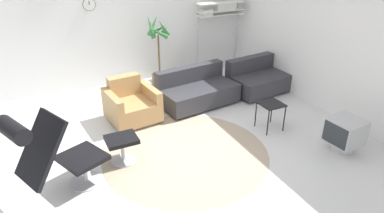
{
  "coord_description": "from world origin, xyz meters",
  "views": [
    {
      "loc": [
        -1.73,
        -4.29,
        2.92
      ],
      "look_at": [
        0.38,
        0.05,
        0.55
      ],
      "focal_mm": 32.0,
      "sensor_mm": 36.0,
      "label": 1
    }
  ],
  "objects_px": {
    "lounge_chair": "(50,149)",
    "couch_second": "(257,80)",
    "ottoman": "(122,144)",
    "shelf_unit": "(219,10)",
    "armchair_red": "(131,106)",
    "crt_television": "(345,134)",
    "potted_plant": "(159,60)",
    "side_table": "(271,107)",
    "couch_low": "(197,91)"
  },
  "relations": [
    {
      "from": "ottoman",
      "to": "armchair_red",
      "type": "height_order",
      "value": "armchair_red"
    },
    {
      "from": "couch_low",
      "to": "side_table",
      "type": "relative_size",
      "value": 3.27
    },
    {
      "from": "couch_low",
      "to": "couch_second",
      "type": "height_order",
      "value": "same"
    },
    {
      "from": "ottoman",
      "to": "shelf_unit",
      "type": "relative_size",
      "value": 0.22
    },
    {
      "from": "potted_plant",
      "to": "couch_low",
      "type": "bearing_deg",
      "value": -74.83
    },
    {
      "from": "potted_plant",
      "to": "shelf_unit",
      "type": "height_order",
      "value": "shelf_unit"
    },
    {
      "from": "couch_low",
      "to": "couch_second",
      "type": "bearing_deg",
      "value": 171.91
    },
    {
      "from": "potted_plant",
      "to": "armchair_red",
      "type": "bearing_deg",
      "value": -128.95
    },
    {
      "from": "armchair_red",
      "to": "side_table",
      "type": "distance_m",
      "value": 2.4
    },
    {
      "from": "lounge_chair",
      "to": "couch_second",
      "type": "height_order",
      "value": "lounge_chair"
    },
    {
      "from": "couch_second",
      "to": "side_table",
      "type": "height_order",
      "value": "couch_second"
    },
    {
      "from": "couch_low",
      "to": "shelf_unit",
      "type": "distance_m",
      "value": 2.28
    },
    {
      "from": "lounge_chair",
      "to": "shelf_unit",
      "type": "bearing_deg",
      "value": 104.04
    },
    {
      "from": "couch_low",
      "to": "potted_plant",
      "type": "height_order",
      "value": "potted_plant"
    },
    {
      "from": "lounge_chair",
      "to": "couch_second",
      "type": "relative_size",
      "value": 0.96
    },
    {
      "from": "ottoman",
      "to": "couch_second",
      "type": "relative_size",
      "value": 0.35
    },
    {
      "from": "armchair_red",
      "to": "crt_television",
      "type": "height_order",
      "value": "armchair_red"
    },
    {
      "from": "lounge_chair",
      "to": "crt_television",
      "type": "relative_size",
      "value": 2.33
    },
    {
      "from": "ottoman",
      "to": "armchair_red",
      "type": "relative_size",
      "value": 0.49
    },
    {
      "from": "armchair_red",
      "to": "potted_plant",
      "type": "relative_size",
      "value": 0.58
    },
    {
      "from": "ottoman",
      "to": "couch_low",
      "type": "height_order",
      "value": "couch_low"
    },
    {
      "from": "side_table",
      "to": "couch_low",
      "type": "bearing_deg",
      "value": 114.83
    },
    {
      "from": "lounge_chair",
      "to": "ottoman",
      "type": "height_order",
      "value": "lounge_chair"
    },
    {
      "from": "couch_low",
      "to": "couch_second",
      "type": "distance_m",
      "value": 1.41
    },
    {
      "from": "ottoman",
      "to": "potted_plant",
      "type": "bearing_deg",
      "value": 58.03
    },
    {
      "from": "shelf_unit",
      "to": "lounge_chair",
      "type": "bearing_deg",
      "value": -142.58
    },
    {
      "from": "armchair_red",
      "to": "crt_television",
      "type": "bearing_deg",
      "value": 131.7
    },
    {
      "from": "armchair_red",
      "to": "potted_plant",
      "type": "bearing_deg",
      "value": -135.15
    },
    {
      "from": "couch_second",
      "to": "crt_television",
      "type": "height_order",
      "value": "couch_second"
    },
    {
      "from": "ottoman",
      "to": "side_table",
      "type": "relative_size",
      "value": 0.92
    },
    {
      "from": "lounge_chair",
      "to": "side_table",
      "type": "distance_m",
      "value": 3.46
    },
    {
      "from": "lounge_chair",
      "to": "couch_second",
      "type": "distance_m",
      "value": 4.52
    },
    {
      "from": "crt_television",
      "to": "shelf_unit",
      "type": "bearing_deg",
      "value": -4.17
    },
    {
      "from": "couch_second",
      "to": "side_table",
      "type": "distance_m",
      "value": 1.6
    },
    {
      "from": "ottoman",
      "to": "crt_television",
      "type": "bearing_deg",
      "value": -20.85
    },
    {
      "from": "armchair_red",
      "to": "crt_television",
      "type": "distance_m",
      "value": 3.5
    },
    {
      "from": "potted_plant",
      "to": "shelf_unit",
      "type": "distance_m",
      "value": 1.85
    },
    {
      "from": "ottoman",
      "to": "couch_low",
      "type": "xyz_separation_m",
      "value": [
        1.84,
        1.27,
        -0.03
      ]
    },
    {
      "from": "lounge_chair",
      "to": "potted_plant",
      "type": "height_order",
      "value": "potted_plant"
    },
    {
      "from": "armchair_red",
      "to": "shelf_unit",
      "type": "relative_size",
      "value": 0.45
    },
    {
      "from": "potted_plant",
      "to": "shelf_unit",
      "type": "bearing_deg",
      "value": 9.48
    },
    {
      "from": "armchair_red",
      "to": "potted_plant",
      "type": "xyz_separation_m",
      "value": [
        1.02,
        1.27,
        0.32
      ]
    },
    {
      "from": "shelf_unit",
      "to": "side_table",
      "type": "bearing_deg",
      "value": -102.42
    },
    {
      "from": "shelf_unit",
      "to": "couch_low",
      "type": "bearing_deg",
      "value": -131.97
    },
    {
      "from": "ottoman",
      "to": "potted_plant",
      "type": "relative_size",
      "value": 0.28
    },
    {
      "from": "armchair_red",
      "to": "couch_low",
      "type": "bearing_deg",
      "value": 178.08
    },
    {
      "from": "couch_low",
      "to": "shelf_unit",
      "type": "xyz_separation_m",
      "value": [
        1.29,
        1.44,
        1.21
      ]
    },
    {
      "from": "crt_television",
      "to": "potted_plant",
      "type": "bearing_deg",
      "value": 19.84
    },
    {
      "from": "couch_second",
      "to": "crt_television",
      "type": "distance_m",
      "value": 2.43
    },
    {
      "from": "potted_plant",
      "to": "side_table",
      "type": "bearing_deg",
      "value": -69.37
    }
  ]
}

